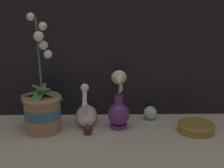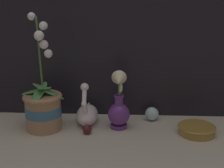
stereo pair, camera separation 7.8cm
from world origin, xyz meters
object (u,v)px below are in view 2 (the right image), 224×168
object	(u,v)px
swan_figurine	(87,113)
blue_vase	(119,108)
glass_sphere	(152,114)
orchid_potted_plant	(43,106)
amber_dish	(197,129)

from	to	relation	value
swan_figurine	blue_vase	size ratio (longest dim) A/B	0.80
blue_vase	glass_sphere	world-z (taller)	blue_vase
blue_vase	glass_sphere	size ratio (longest dim) A/B	4.15
orchid_potted_plant	amber_dish	bearing A→B (deg)	-1.69
swan_figurine	glass_sphere	size ratio (longest dim) A/B	3.32
amber_dish	orchid_potted_plant	bearing A→B (deg)	178.31
orchid_potted_plant	swan_figurine	xyz separation A→B (m)	(0.17, 0.06, -0.05)
orchid_potted_plant	blue_vase	distance (m)	0.31
orchid_potted_plant	glass_sphere	xyz separation A→B (m)	(0.46, 0.11, -0.07)
orchid_potted_plant	amber_dish	size ratio (longest dim) A/B	3.16
glass_sphere	amber_dish	bearing A→B (deg)	-37.23
amber_dish	glass_sphere	bearing A→B (deg)	142.77
blue_vase	glass_sphere	distance (m)	0.18
blue_vase	amber_dish	bearing A→B (deg)	-6.99
glass_sphere	amber_dish	size ratio (longest dim) A/B	0.40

